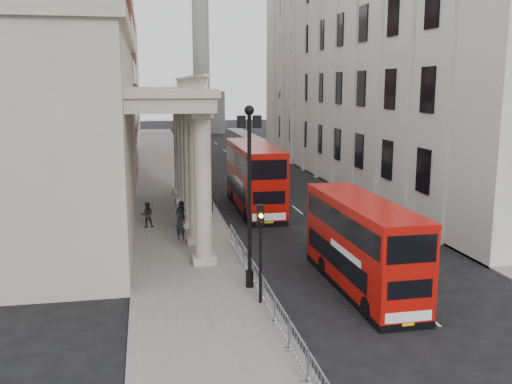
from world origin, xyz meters
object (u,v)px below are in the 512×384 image
lamp_post_mid (209,147)px  bus_near (362,243)px  bus_far (254,176)px  pedestrian_b (147,215)px  pedestrian_a (181,227)px  monument_column (201,49)px  lamp_post_south (249,185)px  traffic_light (260,235)px  lamp_post_north (191,130)px  pedestrian_c (181,212)px

lamp_post_mid → bus_near: size_ratio=0.86×
lamp_post_mid → bus_far: bearing=14.0°
lamp_post_mid → pedestrian_b: bearing=-140.9°
lamp_post_mid → pedestrian_a: bearing=-109.9°
monument_column → lamp_post_mid: (-6.60, -72.00, -11.07)m
lamp_post_south → bus_far: size_ratio=0.73×
bus_near → monument_column: bearing=88.3°
traffic_light → bus_near: (4.98, 1.15, -0.93)m
lamp_post_mid → lamp_post_north: same height
bus_far → pedestrian_a: bus_far is taller
lamp_post_south → bus_near: 5.83m
lamp_post_mid → bus_far: lamp_post_mid is taller
lamp_post_south → bus_near: bearing=-9.7°
monument_column → traffic_light: 91.17m
monument_column → pedestrian_a: size_ratio=34.69×
bus_near → pedestrian_c: size_ratio=6.11×
bus_near → pedestrian_a: size_ratio=6.20×
lamp_post_south → traffic_light: lamp_post_south is taller
lamp_post_south → bus_far: (3.44, 16.86, -2.35)m
lamp_post_south → lamp_post_north: 32.00m
lamp_post_mid → pedestrian_b: (-4.56, -3.71, -3.96)m
bus_far → pedestrian_c: bearing=-143.3°
bus_far → bus_near: bearing=-83.9°
lamp_post_mid → monument_column: bearing=84.8°
traffic_light → bus_near: size_ratio=0.44×
bus_far → pedestrian_a: 10.14m
lamp_post_mid → bus_far: size_ratio=0.73×
lamp_post_mid → lamp_post_north: size_ratio=1.00×
lamp_post_north → lamp_post_mid: bearing=-90.0°
traffic_light → bus_far: bearing=80.0°
lamp_post_mid → pedestrian_a: size_ratio=5.32×
bus_far → pedestrian_b: (-8.00, -4.57, -1.61)m
traffic_light → pedestrian_c: traffic_light is taller
lamp_post_south → bus_near: size_ratio=0.86×
bus_near → lamp_post_mid: bearing=106.0°
lamp_post_north → traffic_light: (0.10, -34.02, -1.80)m
bus_near → pedestrian_a: (-7.67, 9.73, -1.28)m
monument_column → lamp_post_north: 57.46m
lamp_post_north → bus_far: (3.44, -15.14, -2.35)m
monument_column → lamp_post_south: monument_column is taller
bus_far → pedestrian_b: bearing=-149.5°
lamp_post_mid → pedestrian_a: (-2.59, -7.13, -4.01)m
monument_column → traffic_light: (-6.50, -90.02, -12.88)m
monument_column → lamp_post_north: size_ratio=6.51×
pedestrian_a → lamp_post_mid: bearing=79.2°
pedestrian_b → pedestrian_c: 2.30m
lamp_post_mid → bus_near: bearing=-73.2°
bus_near → lamp_post_south: bearing=169.6°
lamp_post_mid → lamp_post_north: 16.00m
lamp_post_mid → traffic_light: 18.11m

